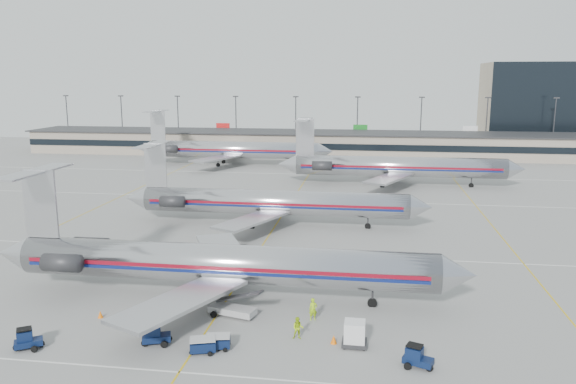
% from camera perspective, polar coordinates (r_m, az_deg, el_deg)
% --- Properties ---
extents(ground, '(260.00, 260.00, 0.00)m').
position_cam_1_polar(ground, '(57.52, -5.05, -9.08)').
color(ground, gray).
rests_on(ground, ground).
extents(apron_markings, '(160.00, 0.15, 0.02)m').
position_cam_1_polar(apron_markings, '(66.75, -3.07, -6.12)').
color(apron_markings, silver).
rests_on(apron_markings, ground).
extents(terminal, '(162.00, 17.00, 6.25)m').
position_cam_1_polar(terminal, '(151.85, 3.47, 4.96)').
color(terminal, gray).
rests_on(terminal, ground).
extents(light_mast_row, '(163.60, 0.40, 15.28)m').
position_cam_1_polar(light_mast_row, '(165.28, 3.91, 7.36)').
color(light_mast_row, '#38383D').
rests_on(light_mast_row, ground).
extents(distant_building, '(30.00, 20.00, 25.00)m').
position_cam_1_polar(distant_building, '(187.17, 23.82, 8.10)').
color(distant_building, tan).
rests_on(distant_building, ground).
extents(jet_foreground, '(45.27, 26.66, 11.85)m').
position_cam_1_polar(jet_foreground, '(52.64, -7.44, -7.13)').
color(jet_foreground, silver).
rests_on(jet_foreground, ground).
extents(jet_second_row, '(43.27, 25.48, 11.33)m').
position_cam_1_polar(jet_second_row, '(78.21, -2.04, -1.02)').
color(jet_second_row, silver).
rests_on(jet_second_row, ground).
extents(jet_third_row, '(46.61, 28.67, 12.75)m').
position_cam_1_polar(jet_third_row, '(109.54, 10.70, 2.59)').
color(jet_third_row, silver).
rests_on(jet_third_row, ground).
extents(jet_back_row, '(47.38, 29.15, 12.96)m').
position_cam_1_polar(jet_back_row, '(133.91, -5.98, 4.32)').
color(jet_back_row, silver).
rests_on(jet_back_row, ground).
extents(tug_left, '(2.23, 1.92, 1.63)m').
position_cam_1_polar(tug_left, '(48.08, -25.01, -13.44)').
color(tug_left, '#0A173A').
rests_on(tug_left, ground).
extents(tug_center, '(2.37, 1.70, 1.74)m').
position_cam_1_polar(tug_center, '(45.65, -13.37, -13.91)').
color(tug_center, '#0A173A').
rests_on(tug_center, ground).
extents(tug_right, '(2.30, 1.72, 1.68)m').
position_cam_1_polar(tug_right, '(42.34, 12.91, -16.03)').
color(tug_right, '#0A173A').
rests_on(tug_right, ground).
extents(cart_inner, '(2.19, 1.79, 1.08)m').
position_cam_1_polar(cart_inner, '(43.90, -8.65, -15.11)').
color(cart_inner, '#0A173A').
rests_on(cart_inner, ground).
extents(cart_outer, '(2.02, 1.57, 1.03)m').
position_cam_1_polar(cart_outer, '(44.30, -7.11, -14.84)').
color(cart_outer, '#0A173A').
rests_on(cart_outer, ground).
extents(uld_container, '(1.91, 1.60, 2.00)m').
position_cam_1_polar(uld_container, '(44.39, 6.78, -14.12)').
color(uld_container, '#2D2D30').
rests_on(uld_container, ground).
extents(belt_loader, '(4.98, 2.48, 2.55)m').
position_cam_1_polar(belt_loader, '(49.60, -5.58, -11.67)').
color(belt_loader, '#A3A3A3').
rests_on(belt_loader, ground).
extents(ramp_worker_near, '(0.80, 0.63, 1.92)m').
position_cam_1_polar(ramp_worker_near, '(48.51, 2.57, -11.82)').
color(ramp_worker_near, '#97CA13').
rests_on(ramp_worker_near, ground).
extents(ramp_worker_far, '(0.92, 0.74, 1.79)m').
position_cam_1_polar(ramp_worker_far, '(45.27, 1.01, -13.66)').
color(ramp_worker_far, '#ACD514').
rests_on(ramp_worker_far, ground).
extents(cone_right, '(0.63, 0.63, 0.68)m').
position_cam_1_polar(cone_right, '(44.92, 4.66, -14.70)').
color(cone_right, orange).
rests_on(cone_right, ground).
extents(cone_left, '(0.52, 0.52, 0.61)m').
position_cam_1_polar(cone_left, '(51.70, -18.53, -11.70)').
color(cone_left, orange).
rests_on(cone_left, ground).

